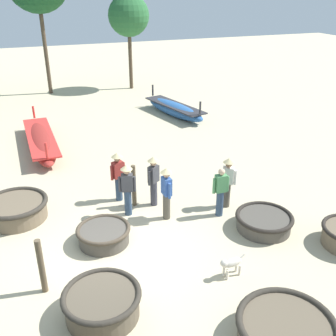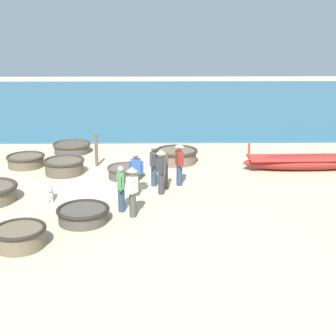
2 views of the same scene
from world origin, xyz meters
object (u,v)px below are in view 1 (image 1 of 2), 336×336
(long_boat_red_hull, at_px, (175,109))
(fisherman_standing_left, at_px, (127,187))
(long_boat_white_hull, at_px, (41,141))
(fisherman_hauling, at_px, (167,190))
(mooring_post_mid_beach, at_px, (41,266))
(dog, at_px, (231,264))
(coracle_far_left, at_px, (16,209))
(fisherman_by_coracle, at_px, (118,173))
(coracle_upturned, at_px, (264,221))
(fisherman_with_hat, at_px, (154,178))
(fisherman_crouching, at_px, (220,191))
(fisherman_standing_right, at_px, (228,179))
(mooring_post_inland, at_px, (134,186))
(coracle_center, at_px, (102,303))
(tree_left_mid, at_px, (129,16))
(coracle_front_right, at_px, (104,234))
(coracle_nearest, at_px, (286,331))

(long_boat_red_hull, height_order, fisherman_standing_left, fisherman_standing_left)
(fisherman_standing_left, bearing_deg, long_boat_red_hull, 60.29)
(long_boat_white_hull, relative_size, fisherman_hauling, 3.34)
(long_boat_red_hull, height_order, mooring_post_mid_beach, mooring_post_mid_beach)
(long_boat_red_hull, bearing_deg, dog, -105.71)
(coracle_far_left, bearing_deg, fisherman_by_coracle, 0.17)
(coracle_upturned, relative_size, long_boat_white_hull, 0.30)
(fisherman_with_hat, height_order, fisherman_crouching, fisherman_with_hat)
(coracle_upturned, relative_size, fisherman_standing_right, 0.99)
(long_boat_red_hull, bearing_deg, fisherman_standing_left, -119.71)
(coracle_far_left, relative_size, mooring_post_inland, 1.38)
(long_boat_white_hull, bearing_deg, coracle_center, -87.58)
(mooring_post_inland, height_order, tree_left_mid, tree_left_mid)
(coracle_front_right, height_order, fisherman_standing_left, fisherman_standing_left)
(coracle_center, height_order, fisherman_hauling, fisherman_hauling)
(fisherman_by_coracle, height_order, fisherman_with_hat, same)
(coracle_far_left, xyz_separation_m, fisherman_hauling, (4.23, -1.58, 0.62))
(coracle_nearest, xyz_separation_m, coracle_center, (-3.18, 2.00, 0.01))
(coracle_center, xyz_separation_m, long_boat_white_hull, (-0.43, 10.27, 0.00))
(fisherman_standing_right, distance_m, tree_left_mid, 16.64)
(coracle_center, bearing_deg, coracle_front_right, 77.03)
(fisherman_crouching, distance_m, fisherman_standing_left, 2.78)
(coracle_front_right, height_order, fisherman_crouching, fisherman_crouching)
(coracle_nearest, bearing_deg, coracle_far_left, 125.44)
(coracle_far_left, xyz_separation_m, long_boat_white_hull, (1.16, 5.57, 0.01))
(long_boat_white_hull, height_order, fisherman_standing_left, fisherman_standing_left)
(fisherman_by_coracle, bearing_deg, coracle_far_left, -179.83)
(dog, bearing_deg, mooring_post_inland, 106.51)
(coracle_upturned, xyz_separation_m, mooring_post_mid_beach, (-6.13, -0.38, 0.44))
(coracle_nearest, distance_m, coracle_far_left, 8.23)
(mooring_post_mid_beach, bearing_deg, fisherman_hauling, 27.30)
(fisherman_hauling, relative_size, fisherman_crouching, 1.06)
(coracle_upturned, height_order, mooring_post_mid_beach, mooring_post_mid_beach)
(fisherman_standing_left, bearing_deg, long_boat_white_hull, 107.41)
(fisherman_hauling, bearing_deg, fisherman_by_coracle, 123.53)
(fisherman_by_coracle, xyz_separation_m, tree_left_mid, (4.59, 14.56, 3.63))
(long_boat_red_hull, height_order, fisherman_crouching, fisherman_crouching)
(mooring_post_mid_beach, height_order, tree_left_mid, tree_left_mid)
(coracle_front_right, xyz_separation_m, tree_left_mid, (5.57, 16.70, 4.33))
(fisherman_crouching, bearing_deg, fisherman_hauling, 165.34)
(coracle_front_right, xyz_separation_m, fisherman_by_coracle, (0.98, 2.14, 0.70))
(coracle_center, bearing_deg, fisherman_standing_right, 33.74)
(fisherman_hauling, bearing_deg, coracle_upturned, -32.67)
(dog, bearing_deg, mooring_post_mid_beach, 165.86)
(mooring_post_inland, bearing_deg, fisherman_hauling, -57.72)
(fisherman_hauling, relative_size, tree_left_mid, 0.28)
(long_boat_white_hull, bearing_deg, fisherman_crouching, -58.53)
(coracle_nearest, xyz_separation_m, mooring_post_inland, (-1.23, 6.21, 0.37))
(fisherman_by_coracle, xyz_separation_m, mooring_post_mid_beach, (-2.66, -3.51, -0.25))
(long_boat_red_hull, height_order, fisherman_standing_right, fisherman_standing_right)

